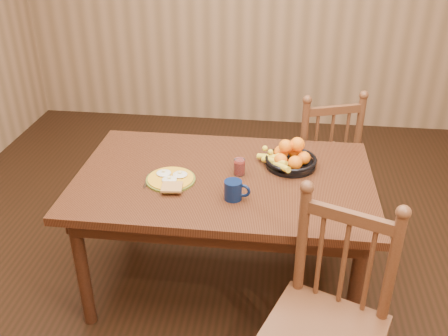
# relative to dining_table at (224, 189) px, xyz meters

# --- Properties ---
(room) EXTENTS (4.52, 5.02, 2.72)m
(room) POSITION_rel_dining_table_xyz_m (0.00, 0.00, 0.68)
(room) COLOR black
(room) RESTS_ON ground
(dining_table) EXTENTS (1.60, 1.00, 0.75)m
(dining_table) POSITION_rel_dining_table_xyz_m (0.00, 0.00, 0.00)
(dining_table) COLOR black
(dining_table) RESTS_ON ground
(chair_far) EXTENTS (0.57, 0.56, 1.00)m
(chair_far) POSITION_rel_dining_table_xyz_m (0.56, 0.75, -0.18)
(chair_far) COLOR #442614
(chair_far) RESTS_ON ground
(chair_near) EXTENTS (0.60, 0.59, 1.04)m
(chair_near) POSITION_rel_dining_table_xyz_m (0.53, -0.76, -0.16)
(chair_near) COLOR #442614
(chair_near) RESTS_ON ground
(breakfast_plate) EXTENTS (0.26, 0.29, 0.04)m
(breakfast_plate) POSITION_rel_dining_table_xyz_m (-0.27, -0.09, 0.10)
(breakfast_plate) COLOR #59601E
(breakfast_plate) RESTS_ON dining_table
(fork) EXTENTS (0.04, 0.18, 0.00)m
(fork) POSITION_rel_dining_table_xyz_m (-0.40, -0.08, 0.09)
(fork) COLOR silver
(fork) RESTS_ON dining_table
(spoon) EXTENTS (0.05, 0.16, 0.01)m
(spoon) POSITION_rel_dining_table_xyz_m (-0.29, -0.03, 0.09)
(spoon) COLOR silver
(spoon) RESTS_ON dining_table
(coffee_mug) EXTENTS (0.13, 0.09, 0.10)m
(coffee_mug) POSITION_rel_dining_table_xyz_m (0.08, -0.22, 0.14)
(coffee_mug) COLOR #091534
(coffee_mug) RESTS_ON dining_table
(juice_glass) EXTENTS (0.06, 0.06, 0.09)m
(juice_glass) POSITION_rel_dining_table_xyz_m (0.08, 0.03, 0.13)
(juice_glass) COLOR silver
(juice_glass) RESTS_ON dining_table
(fruit_bowl) EXTENTS (0.32, 0.32, 0.17)m
(fruit_bowl) POSITION_rel_dining_table_xyz_m (0.35, 0.16, 0.14)
(fruit_bowl) COLOR black
(fruit_bowl) RESTS_ON dining_table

